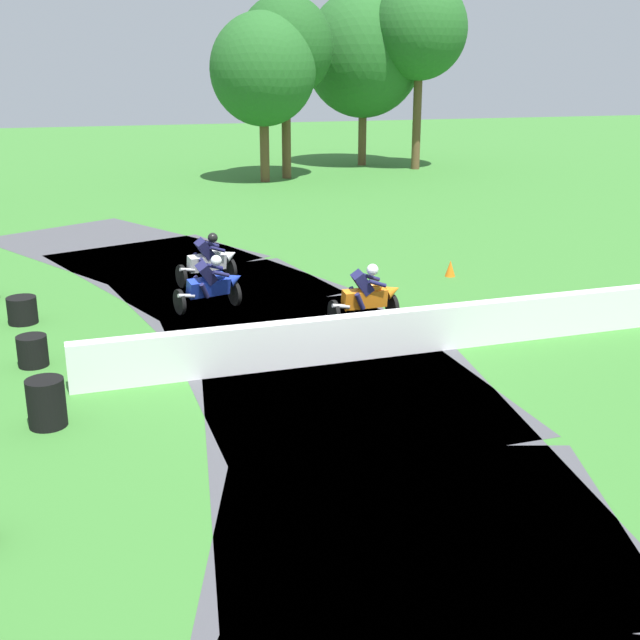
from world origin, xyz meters
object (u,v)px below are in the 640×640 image
at_px(traffic_cone, 450,268).
at_px(tire_stack_far, 33,351).
at_px(motorcycle_trailing_white, 210,259).
at_px(motorcycle_lead_orange, 368,295).
at_px(motorcycle_chase_blue, 212,284).
at_px(tire_stack_extra_a, 22,310).
at_px(tire_stack_mid_b, 46,403).

bearing_deg(traffic_cone, tire_stack_far, -158.57).
relative_size(motorcycle_trailing_white, tire_stack_far, 2.86).
xyz_separation_m(motorcycle_lead_orange, motorcycle_chase_blue, (-3.19, 1.93, -0.02)).
relative_size(motorcycle_lead_orange, tire_stack_extra_a, 2.59).
bearing_deg(tire_stack_mid_b, motorcycle_lead_orange, 29.09).
relative_size(motorcycle_lead_orange, traffic_cone, 3.83).
bearing_deg(motorcycle_lead_orange, tire_stack_extra_a, 164.46).
distance_m(tire_stack_mid_b, tire_stack_far, 2.94).
distance_m(motorcycle_chase_blue, motorcycle_trailing_white, 2.37).
bearing_deg(tire_stack_far, traffic_cone, 21.43).
relative_size(motorcycle_lead_orange, motorcycle_chase_blue, 0.98).
height_order(motorcycle_lead_orange, tire_stack_mid_b, motorcycle_lead_orange).
distance_m(motorcycle_lead_orange, motorcycle_trailing_white, 5.17).
xyz_separation_m(motorcycle_lead_orange, tire_stack_far, (-7.04, -0.79, -0.36)).
height_order(motorcycle_lead_orange, motorcycle_trailing_white, motorcycle_lead_orange).
xyz_separation_m(tire_stack_mid_b, tire_stack_far, (-0.39, 2.91, -0.10)).
bearing_deg(motorcycle_trailing_white, tire_stack_mid_b, -115.15).
bearing_deg(motorcycle_lead_orange, tire_stack_mid_b, -150.91).
relative_size(tire_stack_far, tire_stack_extra_a, 0.92).
bearing_deg(motorcycle_lead_orange, tire_stack_far, -173.59).
xyz_separation_m(tire_stack_mid_b, traffic_cone, (10.13, 7.04, -0.18)).
relative_size(tire_stack_mid_b, tire_stack_extra_a, 1.23).
bearing_deg(motorcycle_chase_blue, tire_stack_far, -144.79).
bearing_deg(motorcycle_lead_orange, motorcycle_trailing_white, 124.22).
bearing_deg(motorcycle_trailing_white, motorcycle_lead_orange, -55.78).
relative_size(motorcycle_lead_orange, motorcycle_trailing_white, 0.98).
xyz_separation_m(motorcycle_chase_blue, motorcycle_trailing_white, (0.28, 2.35, 0.01)).
height_order(tire_stack_far, traffic_cone, tire_stack_far).
xyz_separation_m(tire_stack_far, traffic_cone, (10.51, 4.13, -0.08)).
bearing_deg(motorcycle_trailing_white, motorcycle_chase_blue, -96.79).
distance_m(tire_stack_far, tire_stack_extra_a, 2.88).
distance_m(motorcycle_trailing_white, traffic_cone, 6.46).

